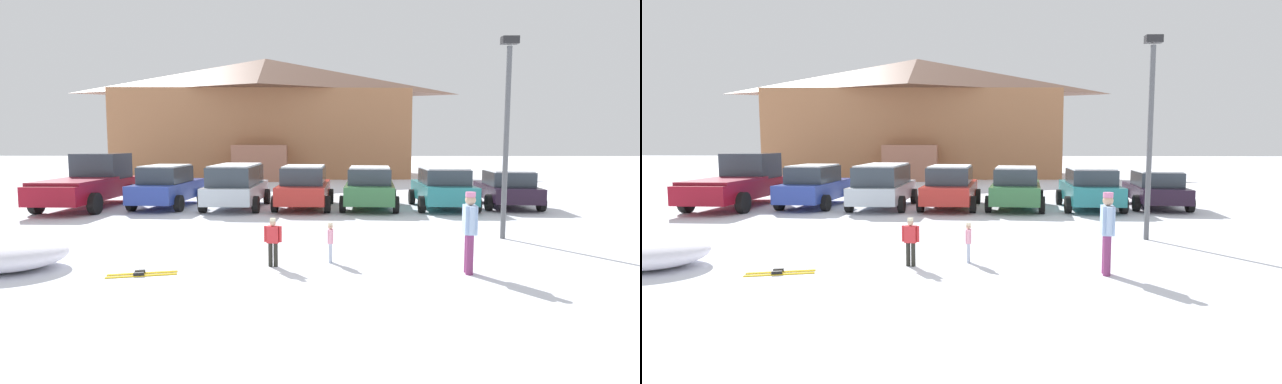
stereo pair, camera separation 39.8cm
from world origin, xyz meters
TOP-DOWN VIEW (x-y plane):
  - ground at (0.00, 0.00)m, footprint 160.00×160.00m
  - ski_lodge at (-3.19, 32.02)m, footprint 21.70×12.19m
  - parked_blue_hatchback at (-4.97, 13.20)m, footprint 2.30×4.42m
  - parked_silver_wagon at (-2.12, 12.94)m, footprint 2.34×4.49m
  - parked_red_sedan at (0.58, 12.99)m, footprint 2.39×4.51m
  - parked_green_coupe at (3.18, 12.92)m, footprint 2.51×4.39m
  - parked_teal_hatchback at (6.08, 12.90)m, footprint 2.33×4.15m
  - parked_black_sedan at (8.80, 13.43)m, footprint 2.44×4.25m
  - pickup_truck at (-8.05, 13.21)m, footprint 2.54×5.92m
  - skier_child_in_red_jacket at (0.31, 3.66)m, footprint 0.39×0.18m
  - skier_adult_in_blue_parka at (4.35, 3.14)m, footprint 0.28×0.62m
  - skier_child_in_pink_snowsuit at (1.54, 4.03)m, footprint 0.13×0.33m
  - pair_of_skis at (-2.27, 2.94)m, footprint 1.39×0.60m
  - lamp_post at (6.33, 6.81)m, footprint 0.44×0.24m
  - plowed_snow_pile at (-5.31, 3.34)m, footprint 2.60×2.08m

SIDE VIEW (x-z plane):
  - ground at x=0.00m, z-range 0.00..0.00m
  - pair_of_skis at x=-2.27m, z-range -0.02..0.06m
  - plowed_snow_pile at x=-5.31m, z-range 0.00..0.67m
  - skier_child_in_pink_snowsuit at x=1.54m, z-range 0.06..0.95m
  - skier_child_in_red_jacket at x=0.31m, z-range 0.07..1.12m
  - parked_black_sedan at x=8.80m, z-range 0.02..1.54m
  - parked_teal_hatchback at x=6.08m, z-range 0.01..1.65m
  - parked_green_coupe at x=3.18m, z-range 0.01..1.68m
  - parked_red_sedan at x=0.58m, z-range 0.00..1.71m
  - parked_blue_hatchback at x=-4.97m, z-range 0.00..1.72m
  - parked_silver_wagon at x=-2.12m, z-range 0.06..1.81m
  - skier_adult_in_blue_parka at x=4.35m, z-range 0.11..1.78m
  - pickup_truck at x=-8.05m, z-range -0.08..2.07m
  - lamp_post at x=6.33m, z-range 0.35..5.79m
  - ski_lodge at x=-3.19m, z-range 0.06..8.98m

